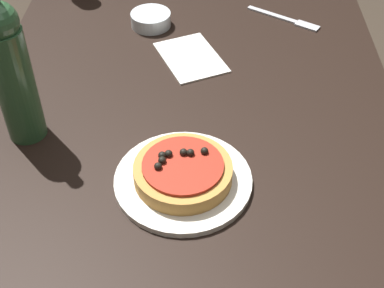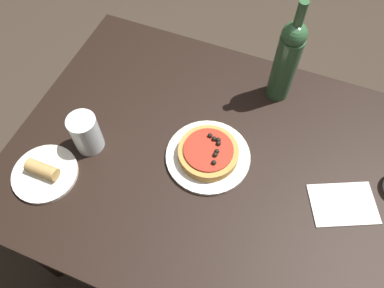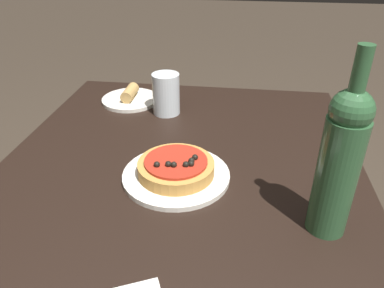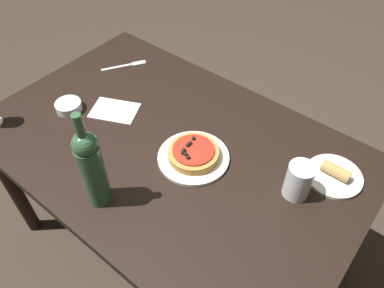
# 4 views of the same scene
# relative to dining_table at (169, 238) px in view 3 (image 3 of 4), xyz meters

# --- Properties ---
(dining_table) EXTENTS (1.37, 0.88, 0.71)m
(dining_table) POSITION_rel_dining_table_xyz_m (0.00, 0.00, 0.00)
(dining_table) COLOR black
(dining_table) RESTS_ON ground_plane
(dinner_plate) EXTENTS (0.25, 0.25, 0.01)m
(dinner_plate) POSITION_rel_dining_table_xyz_m (0.11, -0.00, 0.09)
(dinner_plate) COLOR white
(dinner_plate) RESTS_ON dining_table
(pizza) EXTENTS (0.17, 0.17, 0.05)m
(pizza) POSITION_rel_dining_table_xyz_m (0.11, -0.00, 0.11)
(pizza) COLOR #BC843D
(pizza) RESTS_ON dinner_plate
(wine_bottle) EXTENTS (0.07, 0.07, 0.35)m
(wine_bottle) POSITION_rel_dining_table_xyz_m (-0.01, -0.31, 0.24)
(wine_bottle) COLOR #2D5633
(wine_bottle) RESTS_ON dining_table
(water_cup) EXTENTS (0.08, 0.08, 0.13)m
(water_cup) POSITION_rel_dining_table_xyz_m (0.45, 0.09, 0.15)
(water_cup) COLOR silver
(water_cup) RESTS_ON dining_table
(side_plate) EXTENTS (0.19, 0.19, 0.05)m
(side_plate) POSITION_rel_dining_table_xyz_m (0.52, 0.23, 0.10)
(side_plate) COLOR white
(side_plate) RESTS_ON dining_table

